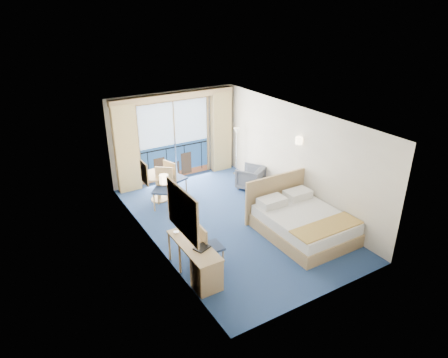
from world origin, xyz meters
The scene contains 22 objects.
floor centered at (0.00, 0.00, 0.00)m, with size 6.50×6.50×0.00m, color navy.
room_walls centered at (0.00, 0.00, 1.78)m, with size 4.04×6.54×2.72m.
balcony_door centered at (-0.01, 3.22, 1.14)m, with size 2.36×0.03×2.52m.
curtain_left centered at (-1.55, 3.07, 1.28)m, with size 0.65×0.22×2.55m, color tan.
curtain_right centered at (1.55, 3.07, 1.28)m, with size 0.65×0.22×2.55m, color tan.
pelmet centered at (0.00, 3.10, 2.58)m, with size 3.80×0.25×0.18m, color tan.
mirror centered at (-1.97, -1.50, 1.55)m, with size 0.05×1.25×0.95m.
wall_print centered at (-1.97, 0.45, 1.60)m, with size 0.04×0.42×0.52m.
sconce_left centered at (-1.94, -0.60, 1.85)m, with size 0.18×0.18×0.18m, color #FFE1B2.
sconce_right centered at (1.94, -0.15, 1.85)m, with size 0.18×0.18×0.18m, color #FFE1B2.
bed centered at (1.14, -1.38, 0.32)m, with size 1.84×2.19×1.16m.
nightstand centered at (1.75, -0.08, 0.31)m, with size 0.47×0.45×0.61m, color tan.
phone centered at (1.75, -0.04, 0.65)m, with size 0.17×0.13×0.08m, color white.
armchair centered at (1.55, 1.37, 0.33)m, with size 0.71×0.73×0.66m, color #454C54.
floor_lamp centered at (1.73, 2.44, 1.16)m, with size 0.21×0.21×1.53m.
desk centered at (-1.73, -1.83, 0.39)m, with size 0.52×1.51×0.71m.
desk_chair centered at (-1.40, -1.38, 0.57)m, with size 0.46×0.45×1.01m.
folder centered at (-1.65, -1.62, 0.72)m, with size 0.30×0.22×0.03m, color black.
desk_lamp centered at (-1.85, -0.86, 1.01)m, with size 0.11×0.11×0.40m.
round_table centered at (-1.06, 2.04, 0.59)m, with size 0.87×0.87×0.78m.
table_chair_a centered at (-0.62, 2.01, 0.62)m, with size 0.61×0.60×1.10m.
table_chair_b centered at (-1.10, 1.59, 0.62)m, with size 0.67×0.67×1.10m.
Camera 1 is at (-4.63, -7.41, 5.11)m, focal length 32.00 mm.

